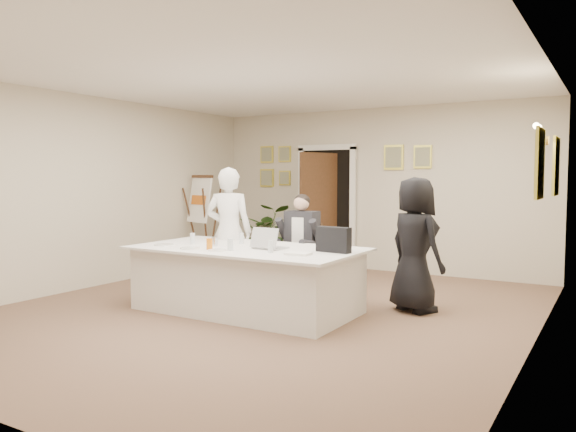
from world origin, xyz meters
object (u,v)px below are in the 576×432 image
Objects in this scene: laptop at (270,237)px; oj_glass at (209,244)px; paper_stack at (298,254)px; steel_jug at (215,242)px; seated_man at (300,244)px; standing_woman at (415,245)px; laptop_bag at (333,240)px; standing_man at (229,232)px; flip_chart at (204,226)px; conference_table at (247,279)px; potted_palm at (268,233)px.

oj_glass is (-0.55, -0.45, -0.07)m from laptop.
steel_jug is (-1.26, 0.14, 0.04)m from paper_stack.
standing_woman is (1.63, -0.09, 0.11)m from seated_man.
laptop_bag is (0.79, 0.08, 0.00)m from laptop.
standing_man reaches higher than laptop.
laptop is (-1.44, -0.97, 0.10)m from standing_woman.
flip_chart is at bearing 146.43° from laptop.
seated_man reaches higher than conference_table.
paper_stack is at bearing -53.09° from potted_palm.
laptop is (2.75, -2.14, 0.17)m from flip_chart.
seated_man is 1.09m from laptop.
seated_man is 12.78× the size of steel_jug.
potted_palm is at bearing 118.81° from conference_table.
flip_chart is 4.25× the size of laptop.
oj_glass is (-1.34, -0.53, -0.08)m from laptop_bag.
standing_woman is at bearing 30.15° from conference_table.
standing_man is at bearing -155.69° from seated_man.
seated_man is 3.70× the size of laptop.
flip_chart is at bearing -63.79° from standing_man.
seated_man is at bearing 27.84° from standing_woman.
flip_chart reaches higher than seated_man.
standing_man reaches higher than flip_chart.
seated_man is 0.80× the size of standing_man.
potted_palm is 3.72m from steel_jug.
laptop_bag reaches higher than oj_glass.
laptop_bag is at bearing 9.09° from steel_jug.
standing_man is (-0.84, -0.49, 0.17)m from seated_man.
conference_table is 0.61m from laptop.
potted_palm is 3.91m from laptop.
laptop_bag is 3.14× the size of oj_glass.
potted_palm is (-1.82, 3.32, 0.17)m from conference_table.
standing_woman is 14.73× the size of steel_jug.
conference_table is 2.07m from standing_woman.
laptop is 0.73m from steel_jug.
standing_man is 2.93m from potted_palm.
laptop_bag is at bearing 6.54° from conference_table.
potted_palm is 2.74× the size of laptop_bag.
standing_man is 1.08× the size of standing_woman.
standing_woman reaches higher than oj_glass.
laptop is at bearing -56.88° from potted_palm.
laptop_bag is at bearing -47.53° from potted_palm.
laptop is at bearing 151.05° from paper_stack.
standing_man reaches higher than laptop_bag.
conference_table is 0.65m from oj_glass.
flip_chart reaches higher than potted_palm.
seated_man is 2.79m from flip_chart.
oj_glass is (0.48, -1.02, -0.04)m from standing_man.
seated_man reaches higher than oj_glass.
laptop reaches higher than steel_jug.
standing_man is at bearing 171.05° from laptop_bag.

